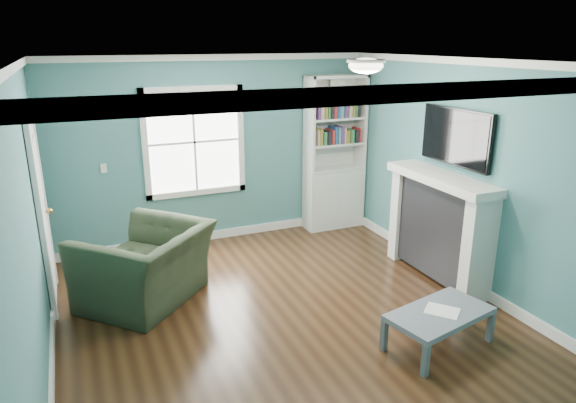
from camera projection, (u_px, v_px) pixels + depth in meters
name	position (u px, v px, depth m)	size (l,w,h in m)	color
floor	(286.00, 318.00, 5.36)	(5.00, 5.00, 0.00)	black
room_walls	(286.00, 172.00, 4.89)	(5.00, 5.00, 5.00)	teal
trim	(286.00, 206.00, 4.99)	(4.50, 5.00, 2.60)	white
window	(194.00, 142.00, 6.99)	(1.40, 0.06, 1.50)	white
bookshelf	(334.00, 168.00, 7.77)	(0.90, 0.35, 2.31)	silver
fireplace	(439.00, 228.00, 6.13)	(0.44, 1.58, 1.30)	black
tv	(456.00, 137.00, 5.85)	(0.06, 1.10, 0.65)	black
door	(41.00, 209.00, 5.43)	(0.12, 0.98, 2.17)	silver
ceiling_fixture	(366.00, 65.00, 5.02)	(0.38, 0.38, 0.15)	white
light_switch	(104.00, 168.00, 6.62)	(0.08, 0.01, 0.12)	white
recliner	(145.00, 254.00, 5.58)	(1.28, 0.83, 1.12)	#232C1C
coffee_table	(440.00, 316.00, 4.80)	(1.09, 0.74, 0.36)	#4A5359
paper_sheet	(442.00, 311.00, 4.79)	(0.24, 0.30, 0.00)	white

